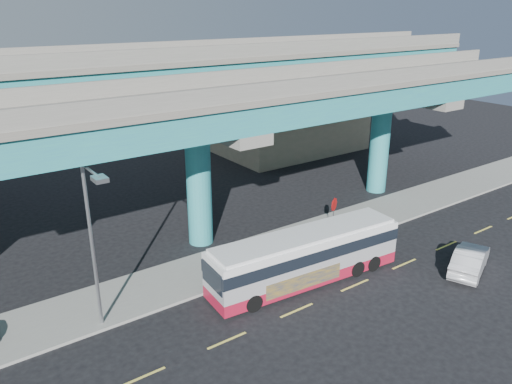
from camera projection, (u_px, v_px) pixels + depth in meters
ground at (293, 308)px, 24.38m from camera, size 120.00×120.00×0.00m
sidewalk at (232, 262)px, 28.54m from camera, size 70.00×4.00×0.15m
lane_markings at (297, 310)px, 24.15m from camera, size 58.00×0.12×0.01m
viaduct at (194, 95)px, 28.13m from camera, size 52.00×12.40×11.70m
building_beige at (286, 115)px, 50.48m from camera, size 14.00×10.23×7.00m
transit_bus at (306, 255)px, 26.24m from camera, size 11.12×3.24×2.81m
sedan at (470, 259)px, 27.52m from camera, size 4.59×5.40×1.43m
street_lamp at (93, 226)px, 20.76m from camera, size 0.50×2.55×7.86m
stop_sign at (334, 210)px, 30.40m from camera, size 0.78×0.37×2.81m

